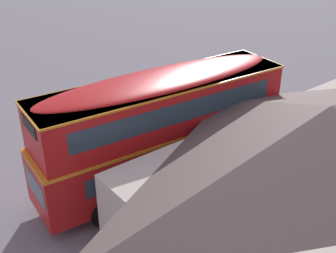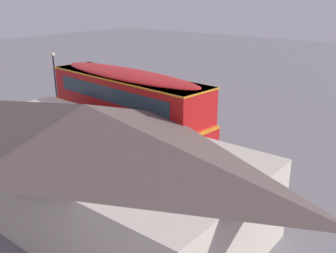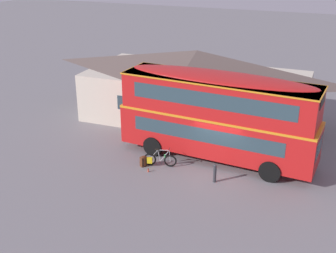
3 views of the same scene
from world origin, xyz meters
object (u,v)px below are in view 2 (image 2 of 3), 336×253
kerb_bollard (150,132)px  water_bottle_red_squeeze (198,150)px  double_decker_bus (128,110)px  backpack_on_ground (201,152)px  street_lamp (55,79)px  touring_bicycle (187,149)px

kerb_bollard → water_bottle_red_squeeze: bearing=-175.7°
double_decker_bus → kerb_bollard: 3.38m
backpack_on_ground → street_lamp: bearing=3.8°
double_decker_bus → street_lamp: 8.75m
kerb_bollard → touring_bicycle: bearing=170.3°
street_lamp → double_decker_bus: bearing=170.1°
street_lamp → kerb_bollard: bearing=-172.6°
backpack_on_ground → touring_bicycle: bearing=22.9°
street_lamp → kerb_bollard: (-7.97, -1.03, -2.45)m
water_bottle_red_squeeze → kerb_bollard: 3.50m
touring_bicycle → street_lamp: size_ratio=0.37×
double_decker_bus → water_bottle_red_squeeze: (-2.82, -2.79, -2.55)m
backpack_on_ground → kerb_bollard: (3.96, -0.23, 0.19)m
water_bottle_red_squeeze → street_lamp: street_lamp is taller
touring_bicycle → street_lamp: bearing=2.5°
street_lamp → water_bottle_red_squeeze: bearing=-173.6°
double_decker_bus → kerb_bollard: size_ratio=11.07×
water_bottle_red_squeeze → street_lamp: 11.85m
backpack_on_ground → double_decker_bus: bearing=34.8°
touring_bicycle → water_bottle_red_squeeze: 0.89m
touring_bicycle → street_lamp: 11.48m
double_decker_bus → backpack_on_ground: bearing=-145.2°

